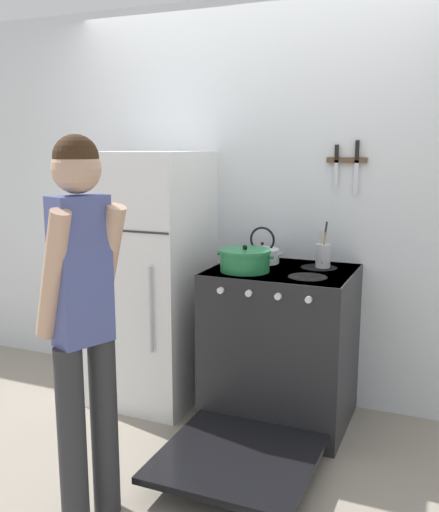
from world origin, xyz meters
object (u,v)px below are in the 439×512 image
object	(u,v)px
utensil_jar	(323,255)
person	(83,311)
stove_range	(279,348)
tea_kettle	(262,253)
dutch_oven_pot	(245,260)
refrigerator	(151,278)

from	to	relation	value
utensil_jar	person	world-z (taller)	person
stove_range	person	bearing A→B (deg)	-111.91
utensil_jar	person	distance (m)	1.56
tea_kettle	person	size ratio (longest dim) A/B	0.15
dutch_oven_pot	person	bearing A→B (deg)	-105.21
stove_range	tea_kettle	size ratio (longest dim) A/B	5.49
dutch_oven_pot	stove_range	bearing A→B (deg)	27.48
stove_range	dutch_oven_pot	xyz separation A→B (m)	(-0.18, -0.10, 0.54)
refrigerator	person	distance (m)	1.32
refrigerator	dutch_oven_pot	world-z (taller)	refrigerator
refrigerator	utensil_jar	xyz separation A→B (m)	(1.08, 0.15, 0.20)
dutch_oven_pot	utensil_jar	bearing A→B (deg)	35.38
tea_kettle	refrigerator	bearing A→B (deg)	-168.82
person	tea_kettle	bearing A→B (deg)	8.37
tea_kettle	person	world-z (taller)	person
stove_range	person	size ratio (longest dim) A/B	0.85
stove_range	person	world-z (taller)	person
refrigerator	person	size ratio (longest dim) A/B	0.95
refrigerator	dutch_oven_pot	size ratio (longest dim) A/B	4.77
dutch_oven_pot	utensil_jar	distance (m)	0.48
stove_range	tea_kettle	distance (m)	0.58
dutch_oven_pot	person	xyz separation A→B (m)	(-0.30, -1.12, -0.04)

